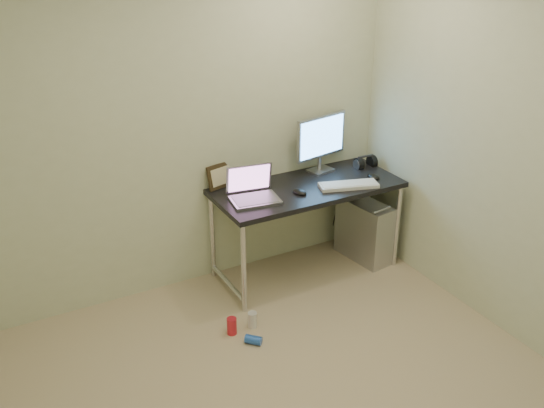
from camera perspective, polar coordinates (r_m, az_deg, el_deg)
The scene contains 16 objects.
wall_back at distance 4.37m, azimuth -9.51°, elevation 6.83°, with size 3.50×0.02×2.50m, color beige.
desk at distance 4.69m, azimuth 3.32°, elevation 0.77°, with size 1.46×0.64×0.75m.
tower_computer at distance 5.11m, azimuth 8.63°, elevation -2.46°, with size 0.28×0.51×0.54m.
cable_a at distance 5.25m, azimuth 6.21°, elevation 0.23°, with size 0.01×0.01×0.70m, color black.
cable_b at distance 5.29m, azimuth 7.13°, elevation 0.15°, with size 0.01×0.01×0.72m, color black.
can_red at distance 4.26m, azimuth -3.80°, elevation -11.38°, with size 0.07×0.07×0.12m, color red.
can_white at distance 4.32m, azimuth -1.86°, elevation -10.84°, with size 0.06×0.06×0.12m, color silver.
can_blue at distance 4.19m, azimuth -1.76°, elevation -12.66°, with size 0.06×0.06×0.11m, color blue.
laptop at distance 4.41m, azimuth -1.83°, elevation 1.19°, with size 0.39×0.33×0.24m.
monitor at distance 4.86m, azimuth 4.65°, elevation 6.12°, with size 0.49×0.18×0.47m.
keyboard at distance 4.66m, azimuth 7.22°, elevation 1.76°, with size 0.45×0.15×0.03m, color silver.
mouse_right at distance 4.85m, azimuth 9.54°, elevation 2.66°, with size 0.08×0.12×0.04m, color black.
mouse_left at distance 4.51m, azimuth 2.62°, elevation 1.22°, with size 0.08×0.12×0.04m, color black.
headphones at distance 5.07m, azimuth 8.78°, elevation 3.86°, with size 0.18×0.11×0.12m.
picture_frame at distance 4.61m, azimuth -4.86°, elevation 2.67°, with size 0.23×0.03×0.19m, color black.
webcam at distance 4.65m, azimuth -2.84°, elevation 2.74°, with size 0.04×0.04×0.11m.
Camera 1 is at (-1.33, -2.19, 2.59)m, focal length 40.00 mm.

